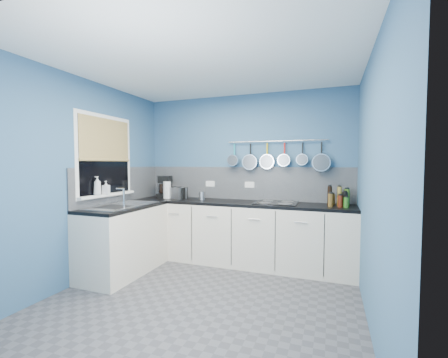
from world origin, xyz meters
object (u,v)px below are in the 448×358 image
Objects in this scene: hob at (276,203)px; paper_towel at (167,190)px; soap_bottle_b at (106,187)px; canister at (202,196)px; coffee_maker at (164,187)px; toaster at (177,193)px; soap_bottle_a at (97,186)px.

paper_towel is at bearing -178.52° from hob.
canister is (0.94, 0.98, -0.18)m from soap_bottle_b.
coffee_maker is 1.83m from hob.
hob is (1.57, 0.02, -0.08)m from toaster.
hob is at bearing 25.46° from soap_bottle_b.
paper_towel is (0.35, 0.95, -0.10)m from soap_bottle_b.
coffee_maker reaches higher than soap_bottle_b.
toaster is 0.48× the size of hob.
soap_bottle_a reaches higher than paper_towel.
coffee_maker is at bearing 176.98° from canister.
soap_bottle_b is 0.62× the size of toaster.
coffee_maker is 0.69m from canister.
coffee_maker is (0.26, 1.16, -0.09)m from soap_bottle_a.
soap_bottle_a is at bearing -107.90° from paper_towel.
paper_towel is at bearing 72.10° from soap_bottle_a.
hob is (1.73, 0.04, -0.13)m from paper_towel.
canister is 0.21× the size of hob.
soap_bottle_a is at bearing -97.30° from toaster.
canister is (0.68, -0.04, -0.12)m from coffee_maker.
toaster is (0.25, -0.04, -0.09)m from coffee_maker.
soap_bottle_a is 1.16m from paper_towel.
soap_bottle_b is (0.00, 0.15, -0.03)m from soap_bottle_a.
hob is (1.82, -0.02, -0.17)m from coffee_maker.
soap_bottle_a is 2.00× the size of canister.
paper_towel is (0.35, 1.10, -0.14)m from soap_bottle_a.
toaster is at bearing -179.39° from canister.
soap_bottle_b is 0.49× the size of coffee_maker.
coffee_maker is (-0.09, 0.07, 0.04)m from paper_towel.
soap_bottle_b is 2.32m from hob.
soap_bottle_a is 0.86× the size of toaster.
soap_bottle_a is 1.20m from coffee_maker.
soap_bottle_b reaches higher than hob.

